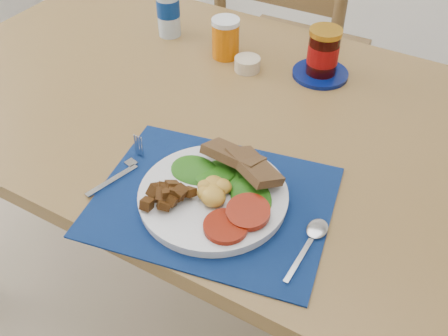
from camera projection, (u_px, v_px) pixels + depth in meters
name	position (u px, v px, depth m)	size (l,w,h in m)	color
ground	(170.00, 331.00, 1.61)	(4.00, 4.00, 0.00)	#9C8E6F
table	(198.00, 125.00, 1.30)	(1.40, 0.90, 0.75)	brown
chair_far	(289.00, 28.00, 1.79)	(0.47, 0.45, 1.23)	#53381E
placemat	(213.00, 201.00, 0.98)	(0.43, 0.34, 0.00)	black
breakfast_plate	(210.00, 193.00, 0.97)	(0.28, 0.28, 0.07)	silver
fork	(124.00, 169.00, 1.04)	(0.04, 0.17, 0.00)	#B2B5BA
spoon	(311.00, 240.00, 0.91)	(0.04, 0.16, 0.00)	#B2B5BA
water_bottle	(168.00, 2.00, 1.41)	(0.06, 0.06, 0.22)	#ADBFCC
juice_glass	(226.00, 39.00, 1.35)	(0.07, 0.07, 0.10)	#C75D05
ramekin	(247.00, 64.00, 1.32)	(0.07, 0.07, 0.03)	beige
jam_on_saucer	(323.00, 56.00, 1.28)	(0.14, 0.14, 0.13)	#051359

